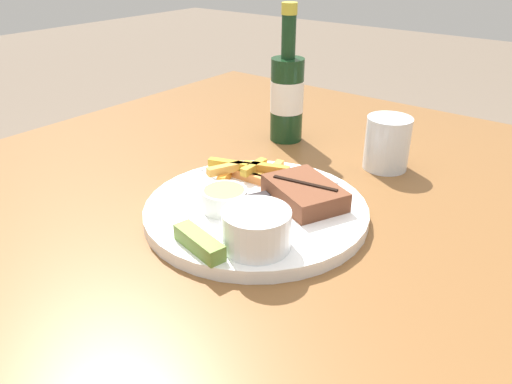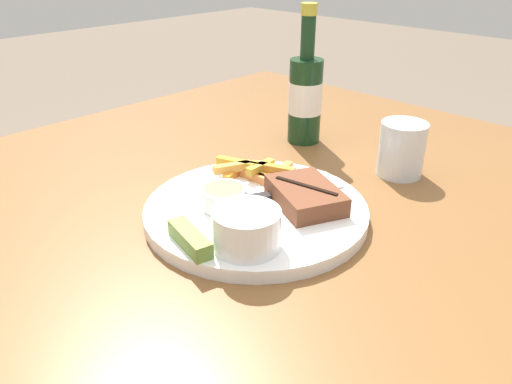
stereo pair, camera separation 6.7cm
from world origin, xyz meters
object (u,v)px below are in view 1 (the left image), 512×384
(dinner_plate, at_px, (256,211))
(beer_bottle, at_px, (287,94))
(knife_utensil, at_px, (276,194))
(coleslaw_cup, at_px, (256,227))
(drinking_glass, at_px, (387,143))
(fork_utensil, at_px, (225,183))
(steak_portion, at_px, (304,193))
(pickle_spear, at_px, (199,242))
(dipping_sauce_cup, at_px, (224,198))

(dinner_plate, relative_size, beer_bottle, 1.24)
(knife_utensil, bearing_deg, dinner_plate, -163.53)
(coleslaw_cup, bearing_deg, drinking_glass, 89.11)
(dinner_plate, height_order, drinking_glass, drinking_glass)
(knife_utensil, bearing_deg, fork_utensil, 125.77)
(dinner_plate, bearing_deg, drinking_glass, 75.34)
(dinner_plate, xyz_separation_m, fork_utensil, (-0.08, 0.02, 0.01))
(steak_portion, distance_m, beer_bottle, 0.29)
(coleslaw_cup, distance_m, beer_bottle, 0.40)
(dinner_plate, distance_m, pickle_spear, 0.13)
(dipping_sauce_cup, relative_size, pickle_spear, 0.75)
(coleslaw_cup, relative_size, knife_utensil, 0.52)
(steak_portion, bearing_deg, coleslaw_cup, -82.37)
(steak_portion, xyz_separation_m, coleslaw_cup, (0.02, -0.13, 0.01))
(dinner_plate, height_order, dipping_sauce_cup, dipping_sauce_cup)
(coleslaw_cup, bearing_deg, fork_utensil, 143.54)
(dinner_plate, bearing_deg, beer_bottle, 117.11)
(dinner_plate, height_order, pickle_spear, pickle_spear)
(dinner_plate, bearing_deg, steak_portion, 47.25)
(dinner_plate, height_order, fork_utensil, fork_utensil)
(beer_bottle, bearing_deg, knife_utensil, -57.96)
(dinner_plate, height_order, steak_portion, steak_portion)
(steak_portion, bearing_deg, fork_utensil, -168.05)
(pickle_spear, bearing_deg, drinking_glass, 82.16)
(beer_bottle, height_order, drinking_glass, beer_bottle)
(dinner_plate, xyz_separation_m, pickle_spear, (0.01, -0.13, 0.02))
(steak_portion, height_order, knife_utensil, steak_portion)
(pickle_spear, height_order, knife_utensil, pickle_spear)
(drinking_glass, bearing_deg, knife_utensil, -105.77)
(beer_bottle, xyz_separation_m, drinking_glass, (0.21, -0.01, -0.04))
(dinner_plate, height_order, coleslaw_cup, coleslaw_cup)
(drinking_glass, bearing_deg, dipping_sauce_cup, -107.77)
(coleslaw_cup, height_order, knife_utensil, coleslaw_cup)
(fork_utensil, bearing_deg, drinking_glass, 75.53)
(coleslaw_cup, relative_size, drinking_glass, 0.93)
(pickle_spear, bearing_deg, beer_bottle, 111.09)
(beer_bottle, bearing_deg, fork_utensil, -76.17)
(knife_utensil, relative_size, beer_bottle, 0.64)
(coleslaw_cup, distance_m, knife_utensil, 0.14)
(coleslaw_cup, relative_size, dipping_sauce_cup, 1.32)
(dipping_sauce_cup, bearing_deg, beer_bottle, 110.10)
(dipping_sauce_cup, bearing_deg, fork_utensil, 131.01)
(pickle_spear, xyz_separation_m, beer_bottle, (-0.15, 0.40, 0.06))
(pickle_spear, bearing_deg, knife_utensil, 93.16)
(pickle_spear, distance_m, knife_utensil, 0.17)
(dipping_sauce_cup, xyz_separation_m, drinking_glass, (0.10, 0.30, 0.01))
(knife_utensil, bearing_deg, beer_bottle, 56.79)
(beer_bottle, bearing_deg, dipping_sauce_cup, -69.90)
(pickle_spear, bearing_deg, coleslaw_cup, 44.06)
(dinner_plate, xyz_separation_m, beer_bottle, (-0.14, 0.27, 0.08))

